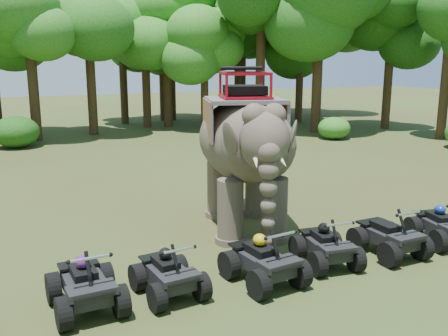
{
  "coord_description": "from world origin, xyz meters",
  "views": [
    {
      "loc": [
        -5.05,
        -10.18,
        4.68
      ],
      "look_at": [
        0.0,
        1.2,
        1.9
      ],
      "focal_mm": 40.0,
      "sensor_mm": 36.0,
      "label": 1
    }
  ],
  "objects_px": {
    "atv_3": "(326,240)",
    "atv_5": "(443,221)",
    "elephant": "(245,150)",
    "atv_4": "(390,230)",
    "atv_0": "(85,278)",
    "atv_2": "(264,254)",
    "atv_1": "(168,267)"
  },
  "relations": [
    {
      "from": "atv_3",
      "to": "atv_5",
      "type": "distance_m",
      "value": 3.52
    },
    {
      "from": "elephant",
      "to": "atv_4",
      "type": "height_order",
      "value": "elephant"
    },
    {
      "from": "atv_0",
      "to": "atv_3",
      "type": "xyz_separation_m",
      "value": [
        5.36,
        -0.09,
        -0.05
      ]
    },
    {
      "from": "atv_0",
      "to": "atv_5",
      "type": "xyz_separation_m",
      "value": [
        8.88,
        -0.16,
        -0.04
      ]
    },
    {
      "from": "atv_2",
      "to": "atv_3",
      "type": "bearing_deg",
      "value": 0.78
    },
    {
      "from": "elephant",
      "to": "atv_4",
      "type": "distance_m",
      "value": 4.24
    },
    {
      "from": "elephant",
      "to": "atv_0",
      "type": "bearing_deg",
      "value": -132.83
    },
    {
      "from": "elephant",
      "to": "atv_3",
      "type": "height_order",
      "value": "elephant"
    },
    {
      "from": "atv_1",
      "to": "atv_3",
      "type": "relative_size",
      "value": 0.99
    },
    {
      "from": "elephant",
      "to": "atv_0",
      "type": "height_order",
      "value": "elephant"
    },
    {
      "from": "atv_2",
      "to": "atv_3",
      "type": "height_order",
      "value": "atv_2"
    },
    {
      "from": "atv_1",
      "to": "atv_5",
      "type": "height_order",
      "value": "atv_5"
    },
    {
      "from": "elephant",
      "to": "atv_5",
      "type": "distance_m",
      "value": 5.4
    },
    {
      "from": "atv_1",
      "to": "elephant",
      "type": "bearing_deg",
      "value": 37.38
    },
    {
      "from": "elephant",
      "to": "atv_0",
      "type": "relative_size",
      "value": 3.03
    },
    {
      "from": "elephant",
      "to": "atv_3",
      "type": "xyz_separation_m",
      "value": [
        0.58,
        -3.06,
        -1.61
      ]
    },
    {
      "from": "atv_3",
      "to": "atv_1",
      "type": "bearing_deg",
      "value": -173.54
    },
    {
      "from": "atv_3",
      "to": "atv_4",
      "type": "relative_size",
      "value": 0.95
    },
    {
      "from": "atv_0",
      "to": "atv_1",
      "type": "relative_size",
      "value": 1.09
    },
    {
      "from": "elephant",
      "to": "atv_1",
      "type": "bearing_deg",
      "value": -120.99
    },
    {
      "from": "atv_2",
      "to": "atv_3",
      "type": "distance_m",
      "value": 1.78
    },
    {
      "from": "atv_2",
      "to": "atv_4",
      "type": "bearing_deg",
      "value": -5.32
    },
    {
      "from": "atv_1",
      "to": "atv_5",
      "type": "distance_m",
      "value": 7.28
    },
    {
      "from": "atv_2",
      "to": "atv_5",
      "type": "height_order",
      "value": "atv_2"
    },
    {
      "from": "atv_1",
      "to": "atv_4",
      "type": "height_order",
      "value": "atv_4"
    },
    {
      "from": "atv_2",
      "to": "atv_0",
      "type": "bearing_deg",
      "value": 167.38
    },
    {
      "from": "atv_5",
      "to": "atv_2",
      "type": "bearing_deg",
      "value": -169.01
    },
    {
      "from": "atv_1",
      "to": "atv_4",
      "type": "distance_m",
      "value": 5.49
    },
    {
      "from": "atv_3",
      "to": "atv_2",
      "type": "bearing_deg",
      "value": -165.12
    },
    {
      "from": "atv_0",
      "to": "atv_5",
      "type": "relative_size",
      "value": 1.06
    },
    {
      "from": "atv_3",
      "to": "atv_5",
      "type": "bearing_deg",
      "value": 5.76
    },
    {
      "from": "atv_0",
      "to": "atv_1",
      "type": "bearing_deg",
      "value": -5.6
    }
  ]
}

